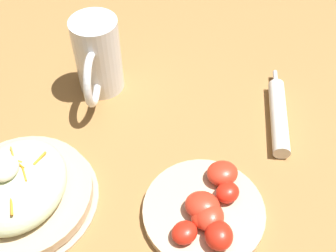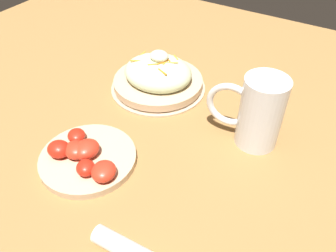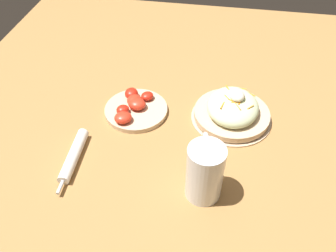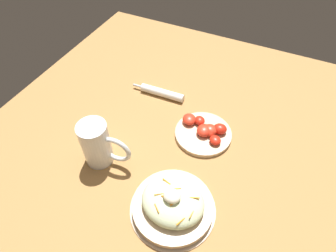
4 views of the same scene
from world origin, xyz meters
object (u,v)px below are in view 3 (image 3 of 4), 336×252
Objects in this scene: napkin_roll at (74,156)px; salad_plate at (232,111)px; beer_mug at (205,173)px; tomato_plate at (135,107)px.

salad_plate is at bearing 119.69° from napkin_roll.
beer_mug reaches higher than napkin_roll.
tomato_plate is (-0.25, -0.22, -0.05)m from beer_mug.
salad_plate reaches higher than tomato_plate.
salad_plate is at bearing 168.02° from beer_mug.
napkin_roll is (-0.04, -0.33, -0.05)m from beer_mug.
salad_plate is 0.45m from napkin_roll.
salad_plate is 0.27m from beer_mug.
tomato_plate is (0.01, -0.28, -0.02)m from salad_plate.
napkin_roll is 1.10× the size of tomato_plate.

